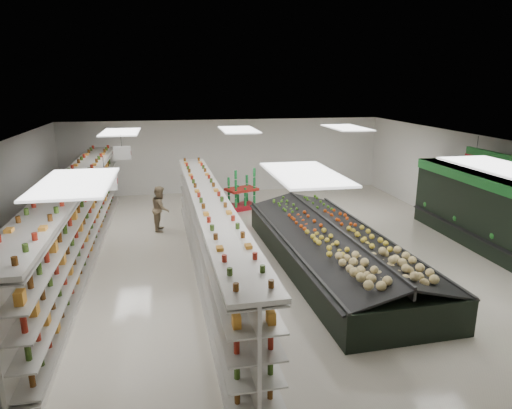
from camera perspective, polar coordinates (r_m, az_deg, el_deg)
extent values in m
plane|color=beige|center=(13.06, 0.64, -6.42)|extent=(16.00, 16.00, 0.00)
cube|color=white|center=(12.25, 0.68, 7.63)|extent=(14.00, 16.00, 0.02)
cube|color=silver|center=(20.31, -3.86, 6.05)|extent=(14.00, 0.02, 3.20)
cube|color=silver|center=(5.60, 18.31, -20.62)|extent=(14.00, 0.02, 3.20)
cube|color=silver|center=(15.52, 26.91, 1.58)|extent=(0.02, 16.00, 3.20)
cube|color=black|center=(14.23, 28.83, -1.86)|extent=(0.80, 8.00, 2.20)
cube|color=#1E722A|center=(14.00, 29.26, 1.86)|extent=(0.85, 8.00, 0.30)
cube|color=black|center=(14.23, 27.77, -4.05)|extent=(0.55, 7.80, 0.15)
cube|color=#BAB7AE|center=(14.07, 28.49, -0.93)|extent=(0.45, 7.70, 0.03)
cube|color=#BAB7AE|center=(14.00, 28.64, 0.25)|extent=(0.45, 7.70, 0.03)
cube|color=white|center=(10.21, -18.36, 2.76)|extent=(0.50, 0.06, 0.40)
cube|color=#B0141F|center=(10.21, -18.36, 2.76)|extent=(0.52, 0.02, 0.12)
cylinder|color=black|center=(10.15, -18.50, 4.42)|extent=(0.01, 0.01, 0.50)
cube|color=white|center=(14.12, -16.40, 6.18)|extent=(0.50, 0.06, 0.40)
cube|color=#B0141F|center=(14.12, -16.40, 6.18)|extent=(0.52, 0.02, 0.12)
cylinder|color=black|center=(14.08, -16.49, 7.39)|extent=(0.01, 0.01, 0.50)
cube|color=#1E722A|center=(13.72, 28.68, 4.26)|extent=(0.10, 3.20, 0.60)
cube|color=#B0141F|center=(13.68, 28.49, 4.26)|extent=(0.03, 3.20, 0.18)
cylinder|color=black|center=(14.59, 25.94, 6.74)|extent=(0.01, 0.01, 0.50)
cube|color=silver|center=(13.80, -21.10, -6.00)|extent=(1.08, 12.93, 0.13)
cube|color=silver|center=(13.48, -21.51, -1.98)|extent=(0.18, 12.92, 2.15)
cube|color=silver|center=(13.22, -21.98, 2.67)|extent=(1.08, 12.93, 0.09)
cube|color=#BAB7AE|center=(13.80, -22.17, -5.53)|extent=(0.59, 12.82, 0.03)
cube|color=#BAB7AE|center=(13.65, -22.37, -3.68)|extent=(0.59, 12.82, 0.03)
cube|color=#BAB7AE|center=(13.51, -22.57, -1.79)|extent=(0.59, 12.82, 0.03)
cube|color=#BAB7AE|center=(13.39, -22.77, 0.14)|extent=(0.59, 12.82, 0.03)
cube|color=#BAB7AE|center=(13.29, -22.97, 2.10)|extent=(0.59, 12.82, 0.03)
cube|color=#BAB7AE|center=(13.71, -20.13, -5.46)|extent=(0.59, 12.82, 0.03)
cube|color=#BAB7AE|center=(13.56, -20.31, -3.60)|extent=(0.59, 12.82, 0.03)
cube|color=#BAB7AE|center=(13.42, -20.50, -1.69)|extent=(0.59, 12.82, 0.03)
cube|color=#BAB7AE|center=(13.30, -20.68, 0.25)|extent=(0.59, 12.82, 0.03)
cube|color=#BAB7AE|center=(13.20, -20.87, 2.23)|extent=(0.59, 12.82, 0.03)
cube|color=silver|center=(12.13, -5.65, -7.97)|extent=(1.16, 11.60, 0.12)
cube|color=silver|center=(11.80, -5.76, -3.91)|extent=(0.35, 11.58, 1.93)
cube|color=silver|center=(11.51, -5.89, 0.81)|extent=(1.16, 11.60, 0.08)
cube|color=#BAB7AE|center=(12.06, -6.72, -7.53)|extent=(0.72, 11.49, 0.03)
cube|color=#BAB7AE|center=(11.90, -6.78, -5.66)|extent=(0.72, 11.49, 0.03)
cube|color=#BAB7AE|center=(11.76, -6.84, -3.73)|extent=(0.72, 11.49, 0.03)
cube|color=#BAB7AE|center=(11.63, -6.91, -1.77)|extent=(0.72, 11.49, 0.03)
cube|color=#BAB7AE|center=(11.52, -6.97, 0.24)|extent=(0.72, 11.49, 0.03)
cube|color=#BAB7AE|center=(12.11, -4.61, -7.39)|extent=(0.72, 11.49, 0.03)
cube|color=#BAB7AE|center=(11.95, -4.65, -5.52)|extent=(0.72, 11.49, 0.03)
cube|color=#BAB7AE|center=(11.81, -4.70, -3.60)|extent=(0.72, 11.49, 0.03)
cube|color=#BAB7AE|center=(11.68, -4.74, -1.64)|extent=(0.72, 11.49, 0.03)
cube|color=#BAB7AE|center=(11.56, -4.78, 0.36)|extent=(0.72, 11.49, 0.03)
cube|color=black|center=(12.38, 9.56, -5.94)|extent=(2.99, 7.94, 0.78)
cube|color=#262626|center=(11.82, 3.80, -4.65)|extent=(0.37, 7.84, 0.07)
cube|color=#262626|center=(12.78, 15.05, -3.61)|extent=(0.37, 7.84, 0.07)
cube|color=black|center=(11.96, 6.57, -3.90)|extent=(1.74, 7.78, 0.40)
cube|color=black|center=(12.48, 12.64, -3.36)|extent=(1.74, 7.78, 0.40)
cube|color=#262626|center=(12.17, 9.69, -3.13)|extent=(0.36, 7.73, 0.28)
cube|color=#B0141F|center=(17.75, -1.80, -0.24)|extent=(1.29, 1.09, 0.18)
cube|color=#AE1F17|center=(17.58, -1.82, 1.91)|extent=(1.35, 1.15, 0.09)
imported|color=white|center=(9.31, -1.04, -9.68)|extent=(0.68, 0.47, 1.79)
imported|color=#9B855F|center=(15.36, -11.84, -0.48)|extent=(0.51, 0.76, 1.49)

